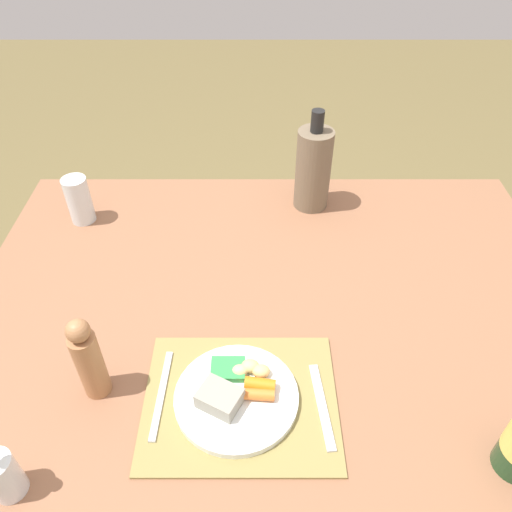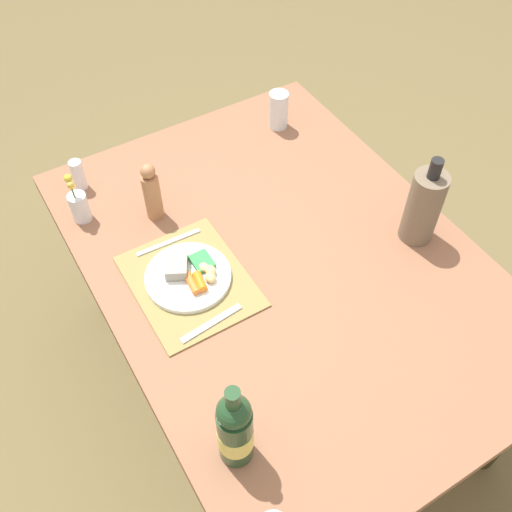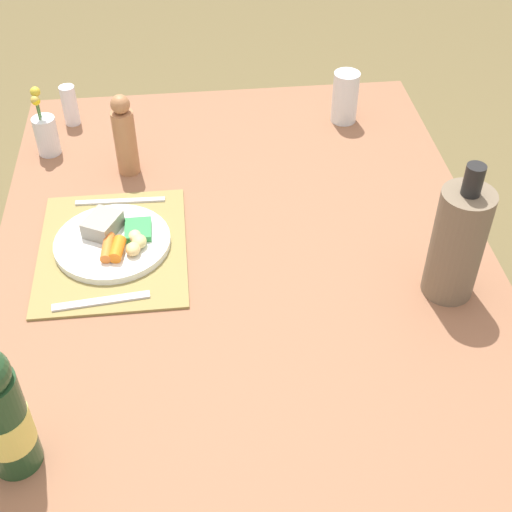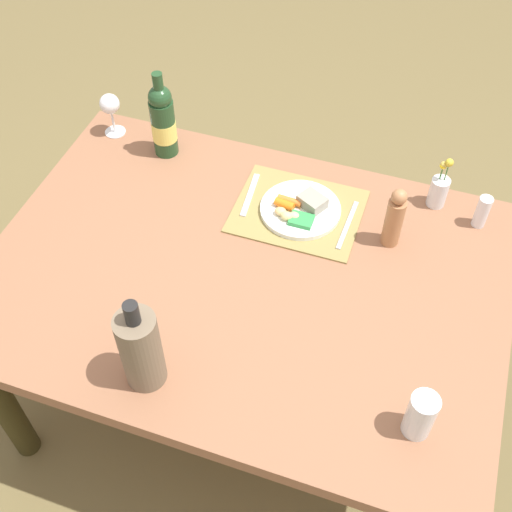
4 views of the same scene
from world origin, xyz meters
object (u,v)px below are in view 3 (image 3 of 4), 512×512
object	(u,v)px
flower_vase	(46,132)
salt_shaker	(70,105)
dining_table	(246,294)
wine_bottle	(0,412)
pepper_mill	(125,136)
dinner_plate	(114,240)
knife	(101,301)
fork	(120,201)
cooler_bottle	(458,243)
water_tumbler	(345,100)

from	to	relation	value
flower_vase	salt_shaker	size ratio (longest dim) A/B	1.66
dining_table	salt_shaker	xyz separation A→B (m)	(-0.60, -0.40, 0.14)
salt_shaker	wine_bottle	distance (m)	1.03
pepper_mill	salt_shaker	distance (m)	0.29
dinner_plate	flower_vase	bearing A→B (deg)	-155.30
dining_table	salt_shaker	size ratio (longest dim) A/B	13.68
knife	wine_bottle	world-z (taller)	wine_bottle
wine_bottle	pepper_mill	bearing A→B (deg)	168.63
fork	pepper_mill	size ratio (longest dim) A/B	0.99
flower_vase	cooler_bottle	bearing A→B (deg)	55.18
dining_table	knife	bearing A→B (deg)	-73.71
water_tumbler	wine_bottle	size ratio (longest dim) A/B	0.45
salt_shaker	wine_bottle	xyz separation A→B (m)	(1.03, -0.00, 0.07)
flower_vase	water_tumbler	world-z (taller)	flower_vase
salt_shaker	wine_bottle	bearing A→B (deg)	-0.13
salt_shaker	pepper_mill	bearing A→B (deg)	33.04
wine_bottle	flower_vase	bearing A→B (deg)	-177.16
dinner_plate	dining_table	bearing A→B (deg)	72.93
water_tumbler	cooler_bottle	size ratio (longest dim) A/B	0.46
flower_vase	salt_shaker	bearing A→B (deg)	161.08
fork	knife	distance (m)	0.32
cooler_bottle	wine_bottle	size ratio (longest dim) A/B	0.99
knife	water_tumbler	bearing A→B (deg)	130.25
knife	flower_vase	bearing A→B (deg)	-169.59
pepper_mill	salt_shaker	bearing A→B (deg)	-146.96
water_tumbler	dining_table	bearing A→B (deg)	-30.42
dining_table	fork	size ratio (longest dim) A/B	7.22
dining_table	dinner_plate	distance (m)	0.31
fork	salt_shaker	bearing A→B (deg)	-157.57
dining_table	water_tumbler	distance (m)	0.65
cooler_bottle	wine_bottle	bearing A→B (deg)	-69.32
cooler_bottle	pepper_mill	bearing A→B (deg)	-127.00
salt_shaker	flower_vase	bearing A→B (deg)	-18.92
dinner_plate	cooler_bottle	distance (m)	0.71
flower_vase	wine_bottle	bearing A→B (deg)	2.84
flower_vase	cooler_bottle	distance (m)	1.03
fork	cooler_bottle	xyz separation A→B (m)	(0.35, 0.66, 0.12)
flower_vase	salt_shaker	world-z (taller)	flower_vase
dinner_plate	water_tumbler	distance (m)	0.75
knife	cooler_bottle	world-z (taller)	cooler_bottle
cooler_bottle	flower_vase	bearing A→B (deg)	-124.82
wine_bottle	salt_shaker	bearing A→B (deg)	179.87
fork	water_tumbler	size ratio (longest dim) A/B	1.49
knife	salt_shaker	size ratio (longest dim) A/B	1.76
dining_table	knife	distance (m)	0.32
pepper_mill	cooler_bottle	bearing A→B (deg)	53.00
wine_bottle	knife	bearing A→B (deg)	161.20
pepper_mill	flower_vase	bearing A→B (deg)	-117.07
salt_shaker	dining_table	bearing A→B (deg)	33.73
water_tumbler	cooler_bottle	world-z (taller)	cooler_bottle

